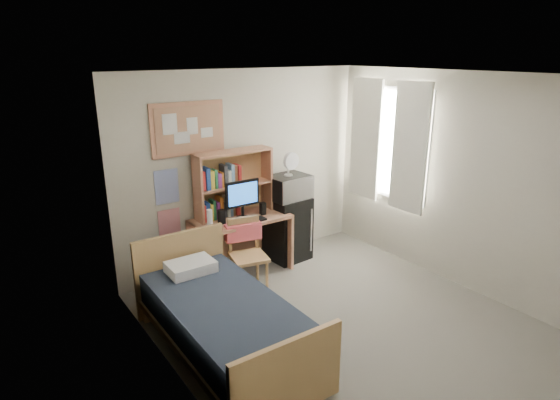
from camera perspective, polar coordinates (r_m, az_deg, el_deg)
floor at (r=5.22m, az=8.43°, el=-15.20°), size 3.60×4.20×0.02m
ceiling at (r=4.39m, az=10.02°, el=14.74°), size 3.60×4.20×0.02m
wall_back at (r=6.24m, az=-4.34°, el=3.72°), size 3.60×0.04×2.60m
wall_left at (r=3.69m, az=-11.53°, el=-6.83°), size 0.04×4.20×2.60m
wall_right at (r=5.99m, az=21.65°, el=1.88°), size 0.04×4.20×2.60m
window_unit at (r=6.59m, az=13.04°, el=6.74°), size 0.10×1.40×1.70m
curtain_left at (r=6.32m, az=15.54°, el=6.08°), size 0.04×0.55×1.70m
curtain_right at (r=6.84m, az=10.38°, el=7.30°), size 0.04×0.55×1.70m
bulletin_board at (r=5.75m, az=-11.15°, el=8.53°), size 0.94×0.03×0.64m
poster_wave at (r=5.78m, az=-13.66°, el=1.59°), size 0.30×0.01×0.42m
poster_japan at (r=5.93m, az=-13.33°, el=-2.77°), size 0.28×0.01×0.36m
desk at (r=6.13m, az=-4.74°, el=-5.55°), size 1.25×0.63×0.78m
desk_chair at (r=5.67m, az=-3.82°, el=-6.88°), size 0.54×0.54×0.90m
mini_fridge at (r=6.54m, az=0.87°, el=-3.43°), size 0.56×0.56×0.89m
bed at (r=4.69m, az=-6.67°, el=-15.10°), size 1.03×2.03×0.56m
hutch at (r=5.99m, az=-5.65°, el=2.06°), size 1.03×0.27×0.84m
monitor at (r=5.86m, az=-4.60°, el=-0.02°), size 0.47×0.04×0.50m
keyboard at (r=5.83m, az=-3.85°, el=-2.59°), size 0.46×0.15×0.02m
speaker_left at (r=5.78m, az=-7.13°, el=-2.05°), size 0.07×0.07×0.18m
speaker_right at (r=6.06m, az=-2.11°, el=-1.04°), size 0.07×0.07×0.16m
water_bottle at (r=5.66m, az=-8.56°, el=-2.27°), size 0.07×0.07×0.23m
hoodie at (r=5.74m, az=-4.52°, el=-3.85°), size 0.46×0.23×0.21m
microwave at (r=6.33m, az=1.01°, el=1.61°), size 0.57×0.45×0.32m
desk_fan at (r=6.26m, az=1.03°, el=4.28°), size 0.25×0.25×0.29m
pillow at (r=5.12m, az=-10.83°, el=-7.99°), size 0.49×0.34×0.12m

